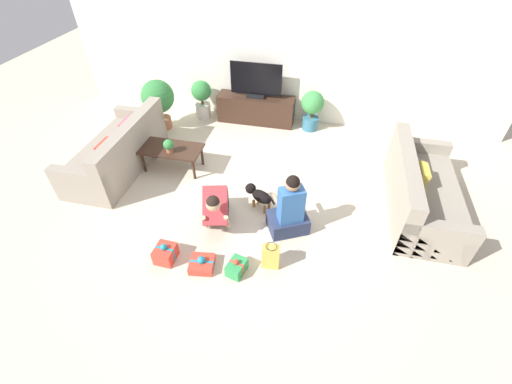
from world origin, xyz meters
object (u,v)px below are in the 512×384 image
sofa_right (421,192)px  dog (258,195)px  gift_bag_a (271,256)px  person_kneeling (216,207)px  sofa_left (118,152)px  gift_box_b (165,253)px  coffee_table (172,150)px  gift_box_c (237,267)px  tv_console (256,109)px  tabletop_plant (169,145)px  tv (256,82)px  gift_box_a (202,264)px  potted_plant_back_left (202,97)px  potted_plant_back_right (312,107)px  potted_plant_corner_left (158,99)px  person_sitting (289,211)px

sofa_right → dog: size_ratio=4.04×
sofa_right → gift_bag_a: (-1.91, -1.53, -0.11)m
person_kneeling → sofa_left: bearing=140.1°
person_kneeling → gift_box_b: bearing=-136.9°
coffee_table → person_kneeling: 1.58m
dog → gift_box_c: size_ratio=1.67×
tv_console → tabletop_plant: size_ratio=6.83×
tv_console → tv: bearing=0.0°
gift_bag_a → person_kneeling: bearing=147.7°
tv → gift_box_a: size_ratio=2.94×
tv_console → potted_plant_back_left: 1.13m
sofa_right → potted_plant_back_right: size_ratio=2.61×
tv → gift_box_c: tv is taller
gift_box_a → gift_bag_a: bearing=14.2°
gift_box_a → gift_box_c: 0.44m
potted_plant_corner_left → potted_plant_back_left: bearing=42.4°
dog → tv: bearing=-140.1°
potted_plant_corner_left → potted_plant_back_right: (2.87, 0.59, -0.14)m
person_kneeling → person_sitting: bearing=-7.9°
tv_console → dog: (0.59, -2.47, -0.04)m
tv_console → tabletop_plant: tabletop_plant is taller
tv → gift_bag_a: 3.69m
potted_plant_back_right → potted_plant_back_left: bearing=180.0°
potted_plant_back_left → gift_box_b: potted_plant_back_left is taller
sofa_right → potted_plant_corner_left: size_ratio=2.10×
sofa_right → gift_box_a: size_ratio=6.02×
person_kneeling → tabletop_plant: bearing=122.9°
potted_plant_corner_left → potted_plant_back_left: potted_plant_corner_left is taller
coffee_table → sofa_left: bearing=-170.1°
coffee_table → person_sitting: size_ratio=1.03×
potted_plant_corner_left → gift_box_b: size_ratio=3.47×
potted_plant_corner_left → tv_console: bearing=20.0°
sofa_left → person_kneeling: bearing=64.8°
potted_plant_back_left → gift_box_a: (1.26, -3.66, -0.38)m
tv_console → person_sitting: bearing=-68.9°
coffee_table → tv_console: bearing=61.4°
sofa_left → dog: sofa_left is taller
sofa_left → gift_box_b: 2.30m
potted_plant_back_right → gift_box_c: 3.69m
sofa_right → coffee_table: 3.90m
tv → dog: (0.59, -2.47, -0.61)m
gift_box_a → gift_bag_a: size_ratio=0.90×
person_sitting → gift_box_a: person_sitting is taller
tv_console → dog: 2.54m
gift_box_b → person_kneeling: bearing=57.8°
person_sitting → gift_box_b: bearing=3.8°
tv_console → gift_bag_a: bearing=-74.4°
person_kneeling → dog: (0.48, 0.49, -0.11)m
potted_plant_back_left → dog: bearing=-54.8°
tv_console → tv: 0.57m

